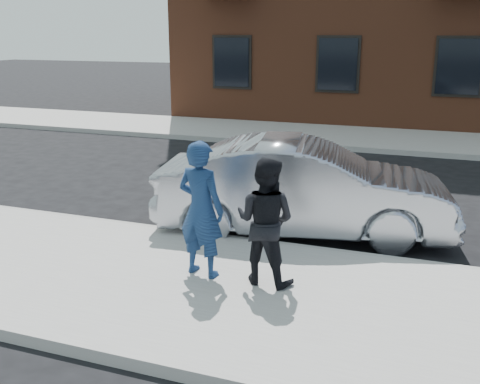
% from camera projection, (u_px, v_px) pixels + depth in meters
% --- Properties ---
extents(ground, '(100.00, 100.00, 0.00)m').
position_uv_depth(ground, '(438.00, 326.00, 6.44)').
color(ground, black).
rests_on(ground, ground).
extents(near_sidewalk, '(50.00, 3.50, 0.15)m').
position_uv_depth(near_sidewalk, '(438.00, 331.00, 6.20)').
color(near_sidewalk, '#999590').
rests_on(near_sidewalk, ground).
extents(near_curb, '(50.00, 0.10, 0.15)m').
position_uv_depth(near_curb, '(441.00, 269.00, 7.82)').
color(near_curb, '#999691').
rests_on(near_curb, ground).
extents(far_sidewalk, '(50.00, 3.50, 0.15)m').
position_uv_depth(far_sidewalk, '(448.00, 143.00, 16.58)').
color(far_sidewalk, '#999590').
rests_on(far_sidewalk, ground).
extents(far_curb, '(50.00, 0.10, 0.15)m').
position_uv_depth(far_curb, '(447.00, 156.00, 14.95)').
color(far_curb, '#999691').
rests_on(far_curb, ground).
extents(silver_sedan, '(5.01, 2.54, 1.57)m').
position_uv_depth(silver_sedan, '(304.00, 188.00, 9.18)').
color(silver_sedan, '#999BA3').
rests_on(silver_sedan, ground).
extents(man_hoodie, '(0.72, 0.57, 1.80)m').
position_uv_depth(man_hoodie, '(201.00, 209.00, 7.23)').
color(man_hoodie, navy).
rests_on(man_hoodie, near_sidewalk).
extents(man_peacoat, '(0.86, 0.71, 1.64)m').
position_uv_depth(man_peacoat, '(265.00, 221.00, 7.03)').
color(man_peacoat, black).
rests_on(man_peacoat, near_sidewalk).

